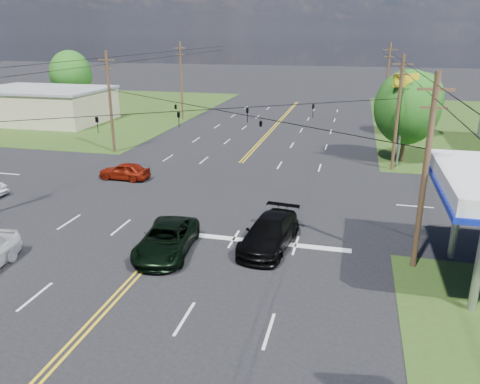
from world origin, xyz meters
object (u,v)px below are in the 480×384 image
(pole_nw, at_px, (110,101))
(tree_right_b, at_px, (421,98))
(pickup_dkgreen, at_px, (167,240))
(pole_ne, at_px, (398,112))
(suv_black, at_px, (270,233))
(tree_right_a, at_px, (407,107))
(pole_left_far, at_px, (181,80))
(pole_se, at_px, (425,172))
(retail_nw, at_px, (43,106))
(pole_right_far, at_px, (387,85))
(tree_far_l, at_px, (71,74))

(pole_nw, bearing_deg, tree_right_b, 26.95)
(pole_nw, xyz_separation_m, pickup_dkgreen, (13.50, -19.51, -4.15))
(pole_ne, distance_m, suv_black, 19.43)
(tree_right_a, height_order, suv_black, tree_right_a)
(pole_ne, xyz_separation_m, pole_left_far, (-26.00, 19.00, 0.25))
(pole_se, xyz_separation_m, pole_ne, (0.00, 18.00, 0.00))
(retail_nw, bearing_deg, pole_left_far, 19.44)
(pole_ne, bearing_deg, retail_nw, 163.18)
(pole_se, height_order, tree_right_a, pole_se)
(pickup_dkgreen, height_order, suv_black, suv_black)
(pole_ne, xyz_separation_m, suv_black, (-7.37, -17.50, -4.09))
(retail_nw, xyz_separation_m, pole_right_far, (43.00, 6.00, 3.17))
(pole_se, distance_m, pole_nw, 31.62)
(tree_right_a, distance_m, suv_black, 22.51)
(pole_nw, height_order, tree_far_l, pole_nw)
(retail_nw, bearing_deg, pole_se, -35.79)
(suv_black, bearing_deg, pole_nw, 143.49)
(pole_se, relative_size, pole_nw, 1.00)
(pole_left_far, distance_m, tree_right_a, 31.39)
(tree_far_l, bearing_deg, pole_right_far, -5.08)
(pole_right_far, xyz_separation_m, tree_right_a, (1.00, -16.00, -0.30))
(pole_se, xyz_separation_m, tree_right_a, (1.00, 21.00, -0.05))
(tree_far_l, bearing_deg, pole_left_far, -11.89)
(tree_far_l, relative_size, suv_black, 1.54)
(pickup_dkgreen, bearing_deg, tree_far_l, 121.27)
(pole_ne, height_order, pickup_dkgreen, pole_ne)
(tree_right_a, relative_size, pickup_dkgreen, 1.48)
(pole_right_far, xyz_separation_m, suv_black, (-7.37, -36.50, -4.35))
(pole_ne, distance_m, tree_far_l, 50.54)
(pole_ne, height_order, suv_black, pole_ne)
(pickup_dkgreen, distance_m, suv_black, 5.51)
(retail_nw, distance_m, tree_far_l, 10.69)
(pole_right_far, bearing_deg, pickup_dkgreen, -107.98)
(retail_nw, height_order, pole_ne, pole_ne)
(retail_nw, bearing_deg, pickup_dkgreen, -46.83)
(pole_nw, bearing_deg, tree_far_l, 129.56)
(suv_black, bearing_deg, pickup_dkgreen, -151.89)
(pole_nw, height_order, tree_right_b, pole_nw)
(pole_nw, bearing_deg, pole_left_far, 90.00)
(pole_se, height_order, pole_ne, same)
(retail_nw, relative_size, tree_far_l, 1.83)
(pole_nw, xyz_separation_m, pole_right_far, (26.00, 19.00, 0.25))
(pole_left_far, relative_size, pole_right_far, 1.00)
(suv_black, bearing_deg, retail_nw, 146.14)
(tree_right_a, bearing_deg, tree_far_l, 156.50)
(pole_left_far, bearing_deg, pickup_dkgreen, -70.68)
(tree_far_l, bearing_deg, suv_black, -47.11)
(pole_se, height_order, tree_far_l, pole_se)
(pole_nw, xyz_separation_m, tree_right_b, (29.50, 15.00, -0.70))
(pole_se, xyz_separation_m, pole_nw, (-26.00, 18.00, 0.00))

